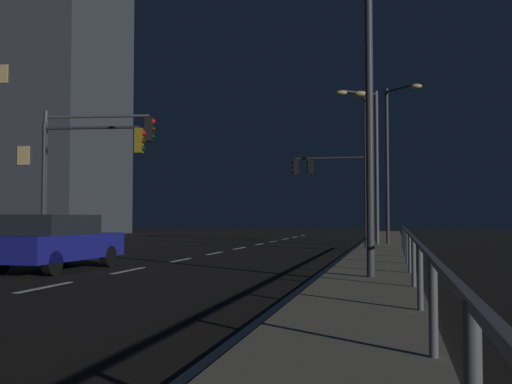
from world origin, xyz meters
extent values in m
plane|color=black|center=(0.00, 17.50, 0.00)|extent=(112.00, 112.00, 0.00)
cube|color=gray|center=(6.71, 17.50, 0.07)|extent=(2.17, 77.00, 0.14)
cube|color=silver|center=(0.00, 9.00, 0.01)|extent=(0.14, 2.00, 0.01)
cube|color=silver|center=(0.00, 13.00, 0.01)|extent=(0.14, 2.00, 0.01)
cube|color=silver|center=(0.00, 17.00, 0.01)|extent=(0.14, 2.00, 0.01)
cube|color=silver|center=(0.00, 21.00, 0.01)|extent=(0.14, 2.00, 0.01)
cube|color=silver|center=(0.00, 25.00, 0.01)|extent=(0.14, 2.00, 0.01)
cube|color=silver|center=(0.00, 29.00, 0.01)|extent=(0.14, 2.00, 0.01)
cube|color=silver|center=(0.00, 33.00, 0.01)|extent=(0.14, 2.00, 0.01)
cube|color=silver|center=(0.00, 37.00, 0.01)|extent=(0.14, 2.00, 0.01)
cube|color=silver|center=(0.00, 41.00, 0.01)|extent=(0.14, 2.00, 0.01)
cube|color=silver|center=(0.00, 45.00, 0.01)|extent=(0.14, 2.00, 0.01)
cube|color=silver|center=(5.37, 22.50, 0.01)|extent=(0.14, 53.00, 0.01)
cube|color=navy|center=(-2.00, 12.62, 0.67)|extent=(1.94, 4.45, 0.70)
cube|color=#1E2328|center=(-2.00, 12.37, 1.29)|extent=(1.67, 2.51, 0.55)
cylinder|color=black|center=(-2.76, 14.05, 0.32)|extent=(0.24, 0.65, 0.64)
cylinder|color=black|center=(-1.16, 14.00, 0.32)|extent=(0.24, 0.65, 0.64)
cylinder|color=black|center=(-1.24, 11.19, 0.32)|extent=(0.24, 0.65, 0.64)
cylinder|color=#38383D|center=(6.23, 32.22, 2.70)|extent=(0.16, 0.16, 5.11)
cylinder|color=#2D3033|center=(3.91, 32.14, 5.00)|extent=(4.63, 0.27, 0.11)
cube|color=black|center=(1.60, 32.06, 4.48)|extent=(0.29, 0.35, 0.95)
sphere|color=red|center=(1.44, 32.05, 4.78)|extent=(0.20, 0.20, 0.20)
sphere|color=black|center=(1.44, 32.05, 4.48)|extent=(0.20, 0.20, 0.20)
sphere|color=black|center=(1.44, 32.05, 4.18)|extent=(0.20, 0.20, 0.20)
cylinder|color=#4C4C51|center=(-6.09, 18.12, 2.85)|extent=(0.16, 0.16, 5.70)
cylinder|color=#4C4C51|center=(-4.02, 18.42, 5.45)|extent=(4.15, 0.71, 0.11)
cube|color=black|center=(-1.96, 18.72, 4.93)|extent=(0.33, 0.38, 0.95)
sphere|color=red|center=(-1.80, 18.74, 5.23)|extent=(0.20, 0.20, 0.20)
sphere|color=black|center=(-1.80, 18.74, 4.93)|extent=(0.20, 0.20, 0.20)
sphere|color=black|center=(-1.80, 18.74, 4.63)|extent=(0.20, 0.20, 0.20)
cylinder|color=#4C4C51|center=(6.13, 34.40, 2.82)|extent=(0.16, 0.16, 5.35)
cylinder|color=#2D3033|center=(4.13, 34.42, 5.24)|extent=(4.00, 0.15, 0.11)
cube|color=black|center=(2.13, 34.44, 4.72)|extent=(0.28, 0.34, 0.95)
sphere|color=red|center=(1.97, 34.44, 5.02)|extent=(0.20, 0.20, 0.20)
sphere|color=black|center=(1.97, 34.44, 4.72)|extent=(0.20, 0.20, 0.20)
sphere|color=black|center=(1.97, 34.44, 4.42)|extent=(0.20, 0.20, 0.20)
cylinder|color=#2D3033|center=(-5.98, 17.87, 2.61)|extent=(0.16, 0.16, 5.21)
cylinder|color=#2D3033|center=(-4.11, 18.15, 4.96)|extent=(3.76, 0.65, 0.11)
cube|color=olive|center=(-2.23, 18.42, 4.44)|extent=(0.33, 0.38, 0.95)
sphere|color=red|center=(-2.08, 18.44, 4.74)|extent=(0.20, 0.20, 0.20)
sphere|color=black|center=(-2.08, 18.44, 4.44)|extent=(0.20, 0.20, 0.20)
sphere|color=black|center=(-2.08, 18.44, 4.14)|extent=(0.20, 0.20, 0.20)
cylinder|color=#2D3033|center=(6.96, 28.74, 4.18)|extent=(0.18, 0.18, 8.08)
cylinder|color=#38383D|center=(7.68, 28.05, 8.07)|extent=(1.52, 1.44, 0.10)
ellipsoid|color=#F9D172|center=(8.41, 27.37, 7.97)|extent=(0.56, 0.36, 0.24)
cylinder|color=#4C4C51|center=(6.08, 23.92, 3.48)|extent=(0.18, 0.18, 6.69)
cylinder|color=#2D3033|center=(6.02, 22.92, 6.68)|extent=(0.22, 2.01, 0.10)
ellipsoid|color=#F9D172|center=(5.97, 21.92, 6.58)|extent=(0.56, 0.36, 0.24)
cylinder|color=#38383D|center=(6.75, 11.43, 4.28)|extent=(0.18, 0.18, 8.28)
cylinder|color=#4C4C51|center=(6.46, 27.44, 3.99)|extent=(0.18, 0.18, 7.71)
cylinder|color=#38383D|center=(5.64, 26.86, 7.70)|extent=(1.70, 1.25, 0.10)
ellipsoid|color=#F9D172|center=(4.82, 26.27, 7.60)|extent=(0.56, 0.36, 0.24)
cylinder|color=#59595E|center=(7.64, 3.87, 0.61)|extent=(0.09, 0.09, 0.95)
cylinder|color=#59595E|center=(7.64, 6.81, 0.61)|extent=(0.09, 0.09, 0.95)
cylinder|color=#59595E|center=(7.64, 9.75, 0.61)|extent=(0.09, 0.09, 0.95)
cylinder|color=#59595E|center=(7.64, 12.68, 0.61)|extent=(0.09, 0.09, 0.95)
cylinder|color=#59595E|center=(7.64, 15.62, 0.61)|extent=(0.09, 0.09, 0.95)
cylinder|color=#59595E|center=(7.64, 18.55, 0.61)|extent=(0.09, 0.09, 0.95)
cylinder|color=#59595E|center=(7.64, 21.49, 0.61)|extent=(0.09, 0.09, 0.95)
cylinder|color=#59595E|center=(7.64, 24.43, 0.61)|extent=(0.09, 0.09, 0.95)
cube|color=slate|center=(7.64, 11.21, 1.09)|extent=(0.06, 26.43, 0.06)
cube|color=#EACC7A|center=(-21.32, 38.14, 6.39)|extent=(1.10, 0.06, 1.50)
cube|color=#EACC7A|center=(-23.42, 38.14, 13.07)|extent=(1.10, 0.06, 1.50)
camera|label=1|loc=(7.28, -2.05, 1.50)|focal=40.64mm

